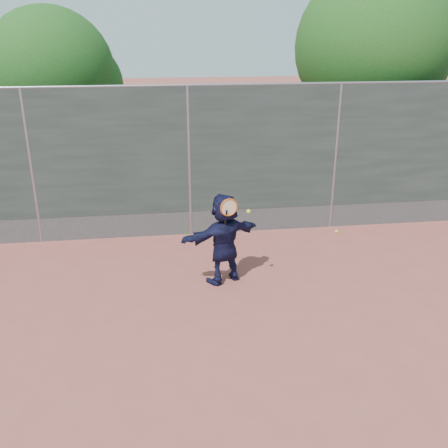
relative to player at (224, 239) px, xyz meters
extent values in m
plane|color=#9E4C42|center=(-0.40, -1.35, -0.77)|extent=(80.00, 80.00, 0.00)
imported|color=#131435|center=(0.00, 0.00, 0.00)|extent=(1.49, 1.00, 1.54)
sphere|color=#C9F235|center=(2.62, 1.76, -0.73)|extent=(0.07, 0.07, 0.07)
cube|color=#38423D|center=(-0.40, 2.15, 0.98)|extent=(20.00, 0.04, 2.50)
cube|color=slate|center=(-0.40, 2.15, -0.52)|extent=(20.00, 0.03, 0.50)
cylinder|color=gray|center=(-0.40, 2.15, 2.23)|extent=(20.00, 0.05, 0.05)
cylinder|color=gray|center=(-3.40, 2.15, 0.73)|extent=(0.06, 0.06, 3.00)
cylinder|color=gray|center=(-0.40, 2.15, 0.73)|extent=(0.06, 0.06, 3.00)
cylinder|color=gray|center=(2.60, 2.15, 0.73)|extent=(0.06, 0.06, 3.00)
torus|color=#C65512|center=(0.05, -0.20, 0.61)|extent=(0.29, 0.10, 0.29)
cylinder|color=beige|center=(0.05, -0.20, 0.61)|extent=(0.24, 0.07, 0.25)
cylinder|color=black|center=(0.00, -0.18, 0.41)|extent=(0.06, 0.13, 0.33)
sphere|color=#C9F235|center=(0.37, -0.18, 0.52)|extent=(0.07, 0.07, 0.07)
cylinder|color=#382314|center=(4.10, 4.35, 0.53)|extent=(0.28, 0.28, 2.60)
sphere|color=#23561C|center=(4.10, 4.35, 2.82)|extent=(3.60, 3.60, 3.60)
sphere|color=#23561C|center=(4.82, 4.55, 2.46)|extent=(2.52, 2.52, 2.52)
cylinder|color=#382314|center=(-3.40, 5.15, 0.33)|extent=(0.28, 0.28, 2.20)
sphere|color=#23561C|center=(-3.40, 5.15, 2.26)|extent=(3.00, 3.00, 3.00)
sphere|color=#23561C|center=(-2.80, 5.35, 1.96)|extent=(2.10, 2.10, 2.10)
cone|color=#387226|center=(-0.15, 2.03, -0.64)|extent=(0.03, 0.03, 0.26)
cone|color=#387226|center=(0.15, 2.05, -0.62)|extent=(0.03, 0.03, 0.30)
cone|color=#387226|center=(-0.50, 2.01, -0.66)|extent=(0.03, 0.03, 0.22)
camera|label=1|loc=(-1.02, -7.46, 3.20)|focal=40.00mm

